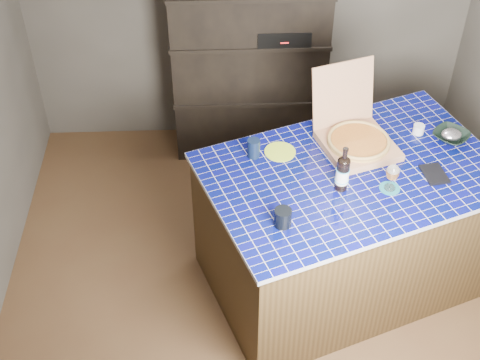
{
  "coord_description": "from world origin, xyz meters",
  "views": [
    {
      "loc": [
        -0.26,
        -3.01,
        3.65
      ],
      "look_at": [
        -0.13,
        0.0,
        0.95
      ],
      "focal_mm": 50.0,
      "sensor_mm": 36.0,
      "label": 1
    }
  ],
  "objects_px": {
    "kitchen_island": "(345,227)",
    "pizza_box": "(357,138)",
    "mead_bottle": "(343,173)",
    "wine_glass": "(393,173)",
    "dvd_case": "(434,174)",
    "bowl": "(451,136)"
  },
  "relations": [
    {
      "from": "mead_bottle",
      "to": "wine_glass",
      "type": "distance_m",
      "value": 0.29
    },
    {
      "from": "pizza_box",
      "to": "bowl",
      "type": "distance_m",
      "value": 0.62
    },
    {
      "from": "bowl",
      "to": "kitchen_island",
      "type": "bearing_deg",
      "value": -157.02
    },
    {
      "from": "pizza_box",
      "to": "bowl",
      "type": "height_order",
      "value": "pizza_box"
    },
    {
      "from": "kitchen_island",
      "to": "pizza_box",
      "type": "height_order",
      "value": "pizza_box"
    },
    {
      "from": "kitchen_island",
      "to": "pizza_box",
      "type": "bearing_deg",
      "value": 57.93
    },
    {
      "from": "dvd_case",
      "to": "pizza_box",
      "type": "bearing_deg",
      "value": 136.4
    },
    {
      "from": "pizza_box",
      "to": "mead_bottle",
      "type": "xyz_separation_m",
      "value": [
        -0.15,
        -0.39,
        0.05
      ]
    },
    {
      "from": "mead_bottle",
      "to": "wine_glass",
      "type": "xyz_separation_m",
      "value": [
        0.29,
        -0.02,
        0.01
      ]
    },
    {
      "from": "dvd_case",
      "to": "bowl",
      "type": "xyz_separation_m",
      "value": [
        0.19,
        0.34,
        0.02
      ]
    },
    {
      "from": "pizza_box",
      "to": "bowl",
      "type": "bearing_deg",
      "value": -14.29
    },
    {
      "from": "kitchen_island",
      "to": "bowl",
      "type": "distance_m",
      "value": 0.89
    },
    {
      "from": "mead_bottle",
      "to": "dvd_case",
      "type": "relative_size",
      "value": 1.66
    },
    {
      "from": "kitchen_island",
      "to": "wine_glass",
      "type": "relative_size",
      "value": 11.8
    },
    {
      "from": "kitchen_island",
      "to": "pizza_box",
      "type": "distance_m",
      "value": 0.61
    },
    {
      "from": "kitchen_island",
      "to": "wine_glass",
      "type": "xyz_separation_m",
      "value": [
        0.18,
        -0.16,
        0.61
      ]
    },
    {
      "from": "mead_bottle",
      "to": "wine_glass",
      "type": "bearing_deg",
      "value": -3.17
    },
    {
      "from": "mead_bottle",
      "to": "bowl",
      "type": "xyz_separation_m",
      "value": [
        0.78,
        0.43,
        -0.09
      ]
    },
    {
      "from": "pizza_box",
      "to": "wine_glass",
      "type": "relative_size",
      "value": 3.56
    },
    {
      "from": "kitchen_island",
      "to": "pizza_box",
      "type": "xyz_separation_m",
      "value": [
        0.05,
        0.24,
        0.55
      ]
    },
    {
      "from": "mead_bottle",
      "to": "dvd_case",
      "type": "distance_m",
      "value": 0.6
    },
    {
      "from": "dvd_case",
      "to": "wine_glass",
      "type": "bearing_deg",
      "value": -168.57
    }
  ]
}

